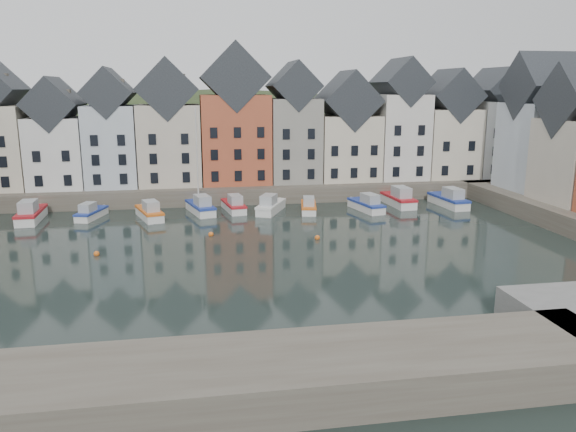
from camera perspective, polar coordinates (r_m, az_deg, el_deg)
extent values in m
plane|color=black|center=(48.09, -2.70, -4.23)|extent=(260.00, 260.00, 0.00)
cube|color=#4D453B|center=(76.96, -5.47, 2.99)|extent=(90.00, 16.00, 2.00)
cube|color=#4D453B|center=(27.41, -18.65, -16.50)|extent=(50.00, 6.00, 2.00)
ellipsoid|color=#243118|center=(106.73, -6.32, -4.73)|extent=(153.60, 70.40, 64.00)
sphere|color=black|center=(97.08, -14.87, 9.25)|extent=(5.77, 5.77, 5.77)
sphere|color=black|center=(110.79, 6.31, 9.69)|extent=(5.27, 5.27, 5.27)
sphere|color=black|center=(106.77, 10.92, 9.29)|extent=(5.07, 5.07, 5.07)
sphere|color=black|center=(102.94, 1.41, 9.35)|extent=(5.01, 5.01, 5.01)
sphere|color=black|center=(111.32, 8.12, 9.62)|extent=(5.21, 5.21, 5.21)
sphere|color=black|center=(104.71, -5.67, 9.63)|extent=(5.45, 5.45, 5.45)
sphere|color=black|center=(103.68, 15.18, 8.60)|extent=(4.49, 4.49, 4.49)
cube|color=silver|center=(75.84, -22.26, 6.00)|extent=(6.56, 8.00, 8.61)
cube|color=black|center=(75.45, -22.65, 10.46)|extent=(6.56, 8.16, 6.56)
cube|color=silver|center=(74.63, -17.38, 6.81)|extent=(6.20, 8.00, 10.02)
cube|color=black|center=(74.29, -17.72, 11.83)|extent=(6.20, 8.16, 6.20)
cube|color=#BFB4A2|center=(74.02, -11.89, 7.10)|extent=(7.70, 8.00, 10.08)
cube|color=black|center=(73.68, -12.15, 12.48)|extent=(7.70, 8.16, 7.70)
cube|color=#AB4D31|center=(74.13, -5.40, 7.79)|extent=(8.69, 8.00, 11.28)
cube|color=black|center=(73.85, -5.53, 13.83)|extent=(8.69, 8.16, 8.69)
cube|color=gray|center=(75.12, 0.52, 7.73)|extent=(6.43, 8.00, 10.78)
cube|color=black|center=(74.82, 0.54, 13.06)|extent=(6.43, 8.16, 6.43)
cube|color=beige|center=(76.86, 5.93, 6.94)|extent=(7.88, 8.00, 8.56)
cube|color=black|center=(76.47, 6.04, 11.59)|extent=(7.88, 8.16, 7.88)
cube|color=silver|center=(79.02, 11.13, 7.92)|extent=(6.50, 8.00, 11.27)
cube|color=black|center=(78.76, 11.37, 13.18)|extent=(6.50, 8.16, 6.50)
cube|color=beige|center=(81.85, 15.74, 7.16)|extent=(7.23, 8.00, 9.32)
cube|color=black|center=(81.51, 16.02, 11.67)|extent=(7.23, 8.16, 7.23)
cube|color=silver|center=(84.96, 19.97, 7.40)|extent=(6.18, 8.00, 10.32)
cube|color=black|center=(84.67, 20.33, 11.90)|extent=(6.18, 8.16, 6.18)
cube|color=silver|center=(74.85, 24.19, 6.43)|extent=(7.47, 8.00, 10.38)
cube|color=black|center=(74.53, 24.71, 11.91)|extent=(7.62, 8.00, 8.00)
sphere|color=orange|center=(55.44, -7.83, -1.86)|extent=(0.50, 0.50, 0.50)
sphere|color=orange|center=(53.77, 3.00, -2.22)|extent=(0.50, 0.50, 0.50)
sphere|color=orange|center=(51.31, -18.88, -3.66)|extent=(0.50, 0.50, 0.50)
cube|color=silver|center=(67.20, -24.60, -0.11)|extent=(2.26, 6.79, 1.23)
cube|color=#AD1820|center=(67.06, -24.65, 0.45)|extent=(2.38, 6.93, 0.28)
cube|color=#999DA0|center=(65.97, -24.89, 0.83)|extent=(1.67, 2.74, 1.34)
cube|color=silver|center=(66.07, -19.31, 0.06)|extent=(2.98, 5.45, 0.96)
cube|color=navy|center=(65.96, -19.35, 0.50)|extent=(3.09, 5.58, 0.22)
cube|color=#999DA0|center=(65.17, -19.68, 0.80)|extent=(1.76, 2.35, 1.04)
cube|color=silver|center=(64.07, -13.89, 0.07)|extent=(3.51, 6.29, 1.10)
cube|color=orange|center=(63.95, -13.92, 0.60)|extent=(3.64, 6.43, 0.25)
cube|color=#999DA0|center=(62.96, -13.76, 0.98)|extent=(2.05, 2.72, 1.20)
cube|color=silver|center=(65.69, -8.89, 0.62)|extent=(3.43, 6.54, 1.15)
cube|color=navy|center=(65.56, -8.91, 1.16)|extent=(3.56, 6.69, 0.26)
cube|color=#999DA0|center=(64.55, -8.70, 1.55)|extent=(2.06, 2.80, 1.25)
cylinder|color=silver|center=(65.31, -9.22, 5.80)|extent=(0.15, 0.15, 11.50)
cube|color=silver|center=(66.30, -5.54, 0.80)|extent=(2.62, 5.99, 1.06)
cube|color=#AD1820|center=(66.19, -5.56, 1.29)|extent=(2.73, 6.12, 0.24)
cube|color=#999DA0|center=(65.24, -5.39, 1.65)|extent=(1.70, 2.50, 1.16)
cube|color=silver|center=(65.48, -1.74, 0.73)|extent=(4.23, 6.37, 1.13)
cube|color=silver|center=(65.36, -1.75, 1.25)|extent=(4.38, 6.52, 0.26)
cube|color=#999DA0|center=(64.37, -1.98, 1.63)|extent=(2.33, 2.84, 1.23)
cube|color=silver|center=(65.67, 2.10, 0.71)|extent=(2.55, 5.52, 0.98)
cube|color=orange|center=(65.56, 2.10, 1.17)|extent=(2.65, 5.64, 0.22)
cube|color=#999DA0|center=(64.67, 2.12, 1.49)|extent=(1.61, 2.32, 1.06)
cube|color=silver|center=(66.91, 7.92, 0.86)|extent=(2.97, 6.22, 1.10)
cube|color=navy|center=(66.79, 7.94, 1.36)|extent=(3.10, 6.36, 0.25)
cube|color=#999DA0|center=(65.91, 8.33, 1.73)|extent=(1.85, 2.63, 1.20)
cube|color=silver|center=(70.61, 11.05, 1.42)|extent=(2.45, 6.98, 1.26)
cube|color=#AD1820|center=(70.48, 11.07, 1.97)|extent=(2.57, 7.12, 0.29)
cube|color=#999DA0|center=(69.43, 11.44, 2.36)|extent=(1.76, 2.84, 1.37)
cube|color=silver|center=(71.49, 15.95, 1.29)|extent=(2.55, 6.88, 1.24)
cube|color=navy|center=(71.37, 15.98, 1.82)|extent=(2.67, 7.02, 0.28)
cube|color=#999DA0|center=(70.39, 16.43, 2.21)|extent=(1.78, 2.81, 1.35)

